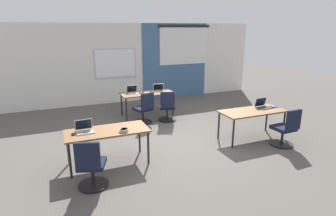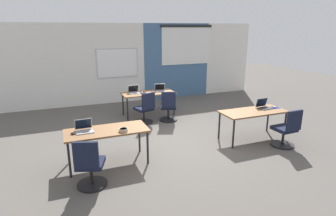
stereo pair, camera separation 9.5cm
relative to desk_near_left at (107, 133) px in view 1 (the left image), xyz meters
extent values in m
plane|color=#56514C|center=(1.75, 0.60, -0.66)|extent=(24.00, 24.00, 0.00)
cube|color=silver|center=(1.75, 4.80, 0.74)|extent=(10.00, 0.20, 2.80)
cube|color=#42668E|center=(3.53, 4.69, 0.74)|extent=(2.63, 0.01, 2.80)
cube|color=#B7B7BC|center=(1.22, 4.69, 0.77)|extent=(1.48, 0.02, 1.04)
cube|color=white|center=(1.22, 4.68, 0.77)|extent=(1.40, 0.02, 0.96)
cube|color=white|center=(3.90, 4.67, 1.30)|extent=(2.00, 0.02, 1.38)
cylinder|color=black|center=(3.90, 4.67, 2.04)|extent=(2.10, 0.10, 0.10)
cube|color=brown|center=(0.00, 0.00, 0.04)|extent=(1.60, 0.70, 0.04)
cylinder|color=black|center=(-0.74, -0.30, -0.32)|extent=(0.04, 0.04, 0.68)
cylinder|color=black|center=(0.74, -0.30, -0.32)|extent=(0.04, 0.04, 0.68)
cylinder|color=black|center=(-0.74, 0.30, -0.32)|extent=(0.04, 0.04, 0.68)
cylinder|color=black|center=(0.74, 0.30, -0.32)|extent=(0.04, 0.04, 0.68)
cube|color=brown|center=(3.50, 0.00, 0.04)|extent=(1.60, 0.70, 0.04)
cylinder|color=black|center=(2.76, -0.30, -0.32)|extent=(0.04, 0.04, 0.68)
cylinder|color=black|center=(4.24, -0.30, -0.32)|extent=(0.04, 0.04, 0.68)
cylinder|color=black|center=(2.76, 0.30, -0.32)|extent=(0.04, 0.04, 0.68)
cylinder|color=black|center=(4.24, 0.30, -0.32)|extent=(0.04, 0.04, 0.68)
cube|color=brown|center=(1.75, 2.80, 0.04)|extent=(1.60, 0.70, 0.04)
cylinder|color=black|center=(1.01, 2.50, -0.32)|extent=(0.04, 0.04, 0.68)
cylinder|color=black|center=(2.49, 2.50, -0.32)|extent=(0.04, 0.04, 0.68)
cylinder|color=black|center=(1.01, 3.10, -0.32)|extent=(0.04, 0.04, 0.68)
cylinder|color=black|center=(2.49, 3.10, -0.32)|extent=(0.04, 0.04, 0.68)
cube|color=#333338|center=(3.90, 0.05, 0.07)|extent=(0.35, 0.26, 0.02)
cube|color=#4C4C4F|center=(3.90, 0.00, 0.08)|extent=(0.09, 0.07, 0.00)
cube|color=#333338|center=(3.89, 0.19, 0.18)|extent=(0.33, 0.09, 0.22)
cube|color=black|center=(3.89, 0.18, 0.19)|extent=(0.30, 0.07, 0.19)
cube|color=navy|center=(4.17, 0.03, 0.06)|extent=(0.22, 0.19, 0.00)
ellipsoid|color=#B2B2B7|center=(4.17, 0.03, 0.08)|extent=(0.07, 0.11, 0.03)
cylinder|color=black|center=(3.91, -0.61, -0.64)|extent=(0.52, 0.52, 0.04)
cylinder|color=black|center=(3.91, -0.61, -0.45)|extent=(0.06, 0.06, 0.34)
cube|color=black|center=(3.91, -0.61, -0.24)|extent=(0.46, 0.46, 0.08)
cube|color=black|center=(3.92, -0.86, 0.03)|extent=(0.40, 0.08, 0.46)
sphere|color=black|center=(3.90, -0.38, -0.64)|extent=(0.04, 0.04, 0.04)
sphere|color=black|center=(4.14, -0.67, -0.64)|extent=(0.04, 0.04, 0.04)
sphere|color=black|center=(3.69, -0.69, -0.64)|extent=(0.04, 0.04, 0.04)
cube|color=#B7B7BC|center=(1.32, 2.83, 0.07)|extent=(0.33, 0.23, 0.02)
cube|color=#4C4C4F|center=(1.32, 2.78, 0.08)|extent=(0.09, 0.06, 0.00)
cube|color=#B7B7BC|center=(1.32, 2.97, 0.19)|extent=(0.33, 0.06, 0.22)
cube|color=black|center=(1.32, 2.96, 0.19)|extent=(0.30, 0.05, 0.19)
cube|color=black|center=(1.55, 2.81, 0.06)|extent=(0.22, 0.19, 0.00)
ellipsoid|color=silver|center=(1.55, 2.81, 0.08)|extent=(0.06, 0.10, 0.03)
cylinder|color=black|center=(1.40, 2.14, -0.64)|extent=(0.52, 0.52, 0.04)
cylinder|color=black|center=(1.40, 2.14, -0.45)|extent=(0.06, 0.06, 0.34)
cube|color=black|center=(1.40, 2.14, -0.24)|extent=(0.55, 0.55, 0.08)
cube|color=black|center=(1.47, 1.90, 0.03)|extent=(0.40, 0.17, 0.46)
sphere|color=black|center=(1.33, 2.37, -0.64)|extent=(0.04, 0.04, 0.04)
sphere|color=black|center=(1.63, 2.14, -0.64)|extent=(0.04, 0.04, 0.04)
sphere|color=black|center=(1.20, 2.01, -0.64)|extent=(0.04, 0.04, 0.04)
cube|color=#9E9EA3|center=(-0.41, 0.02, 0.07)|extent=(0.34, 0.24, 0.02)
cube|color=#4C4C4F|center=(-0.41, -0.03, 0.08)|extent=(0.09, 0.06, 0.00)
cube|color=#9E9EA3|center=(-0.41, 0.16, 0.18)|extent=(0.33, 0.08, 0.21)
cube|color=black|center=(-0.41, 0.16, 0.19)|extent=(0.30, 0.06, 0.19)
ellipsoid|color=black|center=(-0.63, -0.01, 0.08)|extent=(0.08, 0.11, 0.03)
cylinder|color=black|center=(-0.41, -0.72, -0.64)|extent=(0.52, 0.52, 0.04)
cylinder|color=black|center=(-0.41, -0.72, -0.45)|extent=(0.06, 0.06, 0.34)
cube|color=black|center=(-0.41, -0.72, -0.24)|extent=(0.56, 0.56, 0.08)
cube|color=black|center=(-0.49, -0.96, 0.03)|extent=(0.40, 0.19, 0.46)
sphere|color=black|center=(-0.33, -0.50, -0.64)|extent=(0.04, 0.04, 0.04)
sphere|color=black|center=(-0.22, -0.86, -0.64)|extent=(0.04, 0.04, 0.04)
sphere|color=black|center=(-0.64, -0.72, -0.64)|extent=(0.04, 0.04, 0.04)
cube|color=#9E9EA3|center=(2.15, 2.77, 0.07)|extent=(0.36, 0.28, 0.02)
cube|color=#4C4C4F|center=(2.14, 2.72, 0.08)|extent=(0.10, 0.07, 0.00)
cube|color=#9E9EA3|center=(2.17, 2.92, 0.18)|extent=(0.34, 0.12, 0.21)
cube|color=black|center=(2.17, 2.91, 0.19)|extent=(0.30, 0.10, 0.19)
ellipsoid|color=black|center=(1.89, 2.83, 0.08)|extent=(0.06, 0.10, 0.03)
cylinder|color=black|center=(2.13, 2.08, -0.64)|extent=(0.52, 0.52, 0.04)
cylinder|color=black|center=(2.13, 2.08, -0.45)|extent=(0.06, 0.06, 0.34)
cube|color=black|center=(2.13, 2.08, -0.24)|extent=(0.56, 0.56, 0.08)
cube|color=black|center=(2.04, 1.84, 0.03)|extent=(0.40, 0.19, 0.46)
sphere|color=black|center=(2.21, 2.30, -0.64)|extent=(0.04, 0.04, 0.04)
sphere|color=black|center=(2.31, 1.93, -0.64)|extent=(0.04, 0.04, 0.04)
sphere|color=black|center=(1.89, 2.08, -0.64)|extent=(0.04, 0.04, 0.04)
cylinder|color=tan|center=(0.29, -0.21, 0.09)|extent=(0.17, 0.17, 0.05)
torus|color=tan|center=(0.29, -0.21, 0.11)|extent=(0.18, 0.18, 0.02)
cylinder|color=#B26628|center=(0.29, -0.21, 0.11)|extent=(0.14, 0.14, 0.01)
camera|label=1|loc=(-0.85, -5.16, 1.99)|focal=29.78mm
camera|label=2|loc=(-0.76, -5.19, 1.99)|focal=29.78mm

